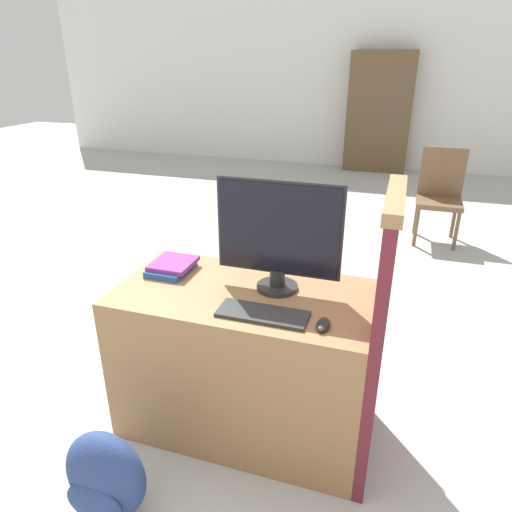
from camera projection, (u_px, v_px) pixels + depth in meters
ground_plane at (223, 466)px, 2.17m from camera, size 20.00×20.00×0.00m
wall_back at (373, 82)px, 7.52m from camera, size 12.00×0.06×2.80m
desk at (245, 359)px, 2.29m from camera, size 1.21×0.65×0.77m
carrel_divider at (378, 338)px, 1.97m from camera, size 0.07×0.57×1.32m
monitor at (278, 235)px, 2.06m from camera, size 0.58×0.20×0.52m
keyboard at (263, 314)px, 1.93m from camera, size 0.39×0.15×0.02m
mouse at (323, 324)px, 1.84m from camera, size 0.06×0.11×0.03m
book_stack at (172, 266)px, 2.33m from camera, size 0.20×0.24×0.05m
backpack at (105, 477)px, 1.86m from camera, size 0.36×0.23×0.42m
far_chair at (440, 191)px, 4.68m from camera, size 0.44×0.44×0.95m
bookshelf_far at (379, 113)px, 7.44m from camera, size 1.02×0.32×1.89m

